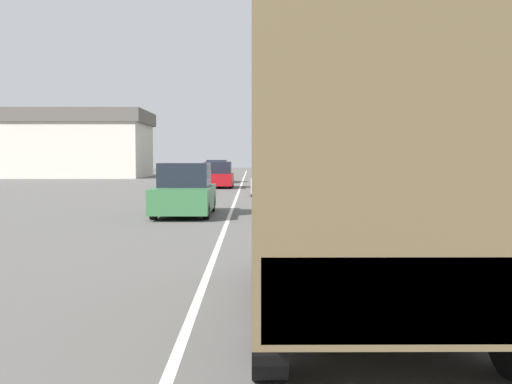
# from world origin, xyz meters

# --- Properties ---
(ground_plane) EXTENTS (180.00, 180.00, 0.00)m
(ground_plane) POSITION_xyz_m (0.00, 40.00, 0.00)
(ground_plane) COLOR #565451
(lane_centre_stripe) EXTENTS (0.12, 120.00, 0.00)m
(lane_centre_stripe) POSITION_xyz_m (0.00, 40.00, 0.00)
(lane_centre_stripe) COLOR silver
(lane_centre_stripe) RESTS_ON ground
(sidewalk_right) EXTENTS (1.80, 120.00, 0.12)m
(sidewalk_right) POSITION_xyz_m (4.50, 40.00, 0.06)
(sidewalk_right) COLOR #ADAAA3
(sidewalk_right) RESTS_ON ground
(grass_strip_right) EXTENTS (7.00, 120.00, 0.02)m
(grass_strip_right) POSITION_xyz_m (8.90, 40.00, 0.01)
(grass_strip_right) COLOR olive
(grass_strip_right) RESTS_ON ground
(military_truck) EXTENTS (2.50, 6.72, 2.97)m
(military_truck) POSITION_xyz_m (1.98, 13.07, 1.68)
(military_truck) COLOR #606647
(military_truck) RESTS_ON ground
(car_nearest_ahead) EXTENTS (1.83, 4.68, 1.74)m
(car_nearest_ahead) POSITION_xyz_m (-1.50, 26.86, 0.77)
(car_nearest_ahead) COLOR #336B3D
(car_nearest_ahead) RESTS_ON ground
(car_second_ahead) EXTENTS (1.77, 3.95, 1.52)m
(car_second_ahead) POSITION_xyz_m (1.58, 38.09, 0.68)
(car_second_ahead) COLOR #B7BABF
(car_second_ahead) RESTS_ON ground
(car_third_ahead) EXTENTS (1.90, 3.97, 1.67)m
(car_third_ahead) POSITION_xyz_m (-1.41, 46.48, 0.74)
(car_third_ahead) COLOR maroon
(car_third_ahead) RESTS_ON ground
(car_fourth_ahead) EXTENTS (1.74, 4.71, 1.75)m
(car_fourth_ahead) POSITION_xyz_m (-1.98, 55.57, 0.78)
(car_fourth_ahead) COLOR #B7BABF
(car_fourth_ahead) RESTS_ON ground
(building_distant) EXTENTS (17.58, 10.79, 6.52)m
(building_distant) POSITION_xyz_m (-18.30, 69.26, 3.30)
(building_distant) COLOR beige
(building_distant) RESTS_ON ground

